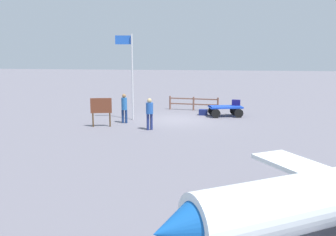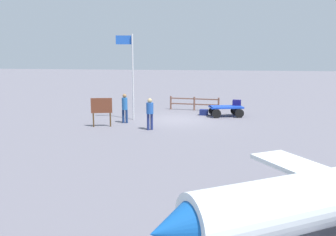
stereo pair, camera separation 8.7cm
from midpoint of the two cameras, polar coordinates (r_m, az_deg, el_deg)
ground_plane at (r=22.64m, az=1.43°, el=-0.23°), size 120.00×120.00×0.00m
luggage_cart at (r=23.90m, az=8.64°, el=1.37°), size 2.26×1.64×0.66m
suitcase_olive at (r=24.36m, az=10.30°, el=2.34°), size 0.56×0.37×0.36m
suitcase_navy at (r=24.28m, az=5.32°, el=0.88°), size 0.56×0.42×0.37m
worker_lead at (r=19.51m, az=-2.98°, el=1.07°), size 0.52×0.52×1.68m
worker_trailing at (r=21.52m, az=-6.84°, el=1.79°), size 0.34×0.33×1.70m
flagpole at (r=22.38m, az=-5.91°, el=7.43°), size 1.02×0.23×5.11m
signboard at (r=20.62m, az=-10.34°, el=1.56°), size 1.13×0.33×1.59m
wooden_fence at (r=26.16m, az=3.85°, el=2.39°), size 3.51×0.52×0.95m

